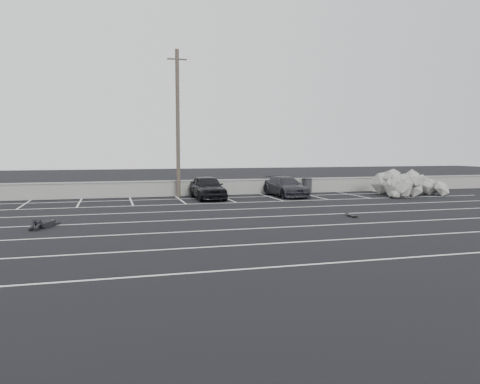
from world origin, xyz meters
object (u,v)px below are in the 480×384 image
object	(u,v)px
person	(47,221)
skateboard	(352,215)
car_left	(207,187)
car_right	(286,187)
utility_pole	(178,123)
trash_bin	(307,186)
riprap_pile	(406,188)

from	to	relation	value
person	skateboard	xyz separation A→B (m)	(13.37, -0.85, -0.15)
car_left	car_right	world-z (taller)	car_left
car_right	utility_pole	xyz separation A→B (m)	(-7.03, 1.41, 4.20)
car_left	trash_bin	bearing A→B (deg)	13.34
car_left	person	world-z (taller)	car_left
utility_pole	person	distance (m)	13.37
car_right	riprap_pile	world-z (taller)	car_right
riprap_pile	person	size ratio (longest dim) A/B	2.32
utility_pole	car_right	bearing A→B (deg)	-11.34
car_right	trash_bin	xyz separation A→B (m)	(2.37, 1.81, -0.12)
utility_pole	skateboard	xyz separation A→B (m)	(6.50, -11.34, -4.79)
skateboard	car_left	bearing A→B (deg)	114.14
person	utility_pole	bearing A→B (deg)	78.07
car_right	skateboard	xyz separation A→B (m)	(-0.53, -9.93, -0.59)
person	skateboard	world-z (taller)	person
utility_pole	trash_bin	world-z (taller)	utility_pole
car_right	car_left	bearing A→B (deg)	178.98
car_right	person	distance (m)	16.61
utility_pole	person	world-z (taller)	utility_pole
trash_bin	skateboard	bearing A→B (deg)	-103.85
skateboard	person	bearing A→B (deg)	173.64
riprap_pile	trash_bin	bearing A→B (deg)	146.93
riprap_pile	person	world-z (taller)	riprap_pile
utility_pole	car_left	bearing A→B (deg)	-46.14
car_left	skateboard	distance (m)	10.86
car_left	car_right	distance (m)	5.43
car_right	trash_bin	world-z (taller)	car_right
car_left	trash_bin	distance (m)	8.06
riprap_pile	skateboard	size ratio (longest dim) A/B	6.98
car_left	person	xyz separation A→B (m)	(-8.48, -8.82, -0.53)
car_right	riprap_pile	bearing A→B (deg)	-16.93
utility_pole	riprap_pile	distance (m)	16.00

